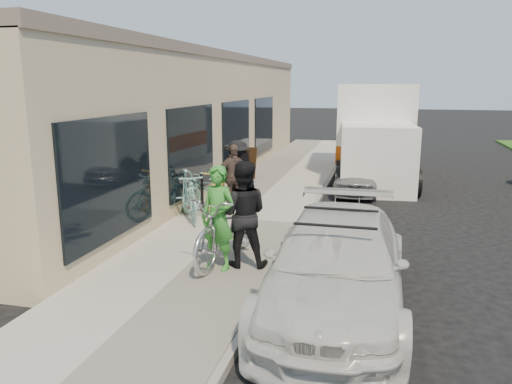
{
  "coord_description": "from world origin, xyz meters",
  "views": [
    {
      "loc": [
        1.17,
        -7.84,
        3.26
      ],
      "look_at": [
        -1.3,
        1.97,
        1.05
      ],
      "focal_mm": 35.0,
      "sensor_mm": 36.0,
      "label": 1
    }
  ],
  "objects_px": {
    "bike_rack": "(202,189)",
    "sandwich_board": "(245,164)",
    "bystander_a": "(238,174)",
    "bystander_b": "(233,177)",
    "moving_truck": "(372,136)",
    "man_standing": "(242,214)",
    "cruiser_bike_b": "(209,188)",
    "cruiser_bike_a": "(188,196)",
    "sedan_silver": "(357,175)",
    "woman_rider": "(218,218)",
    "sedan_white": "(337,264)",
    "tandem_bike": "(227,227)",
    "cruiser_bike_c": "(217,190)"
  },
  "relations": [
    {
      "from": "bike_rack",
      "to": "sandwich_board",
      "type": "relative_size",
      "value": 0.84
    },
    {
      "from": "bystander_a",
      "to": "bystander_b",
      "type": "bearing_deg",
      "value": 116.02
    },
    {
      "from": "moving_truck",
      "to": "man_standing",
      "type": "height_order",
      "value": "moving_truck"
    },
    {
      "from": "bike_rack",
      "to": "man_standing",
      "type": "xyz_separation_m",
      "value": [
        2.05,
        -3.55,
        0.4
      ]
    },
    {
      "from": "man_standing",
      "to": "bystander_b",
      "type": "bearing_deg",
      "value": -81.45
    },
    {
      "from": "bike_rack",
      "to": "cruiser_bike_b",
      "type": "height_order",
      "value": "cruiser_bike_b"
    },
    {
      "from": "sandwich_board",
      "to": "cruiser_bike_a",
      "type": "height_order",
      "value": "cruiser_bike_a"
    },
    {
      "from": "bike_rack",
      "to": "bystander_b",
      "type": "relative_size",
      "value": 0.53
    },
    {
      "from": "bike_rack",
      "to": "sedan_silver",
      "type": "relative_size",
      "value": 0.28
    },
    {
      "from": "sandwich_board",
      "to": "man_standing",
      "type": "bearing_deg",
      "value": -66.75
    },
    {
      "from": "woman_rider",
      "to": "cruiser_bike_b",
      "type": "bearing_deg",
      "value": 128.57
    },
    {
      "from": "sedan_white",
      "to": "woman_rider",
      "type": "bearing_deg",
      "value": 158.29
    },
    {
      "from": "cruiser_bike_a",
      "to": "tandem_bike",
      "type": "bearing_deg",
      "value": -86.93
    },
    {
      "from": "bike_rack",
      "to": "cruiser_bike_a",
      "type": "height_order",
      "value": "cruiser_bike_a"
    },
    {
      "from": "woman_rider",
      "to": "sedan_silver",
      "type": "bearing_deg",
      "value": 92.5
    },
    {
      "from": "woman_rider",
      "to": "tandem_bike",
      "type": "bearing_deg",
      "value": 102.11
    },
    {
      "from": "tandem_bike",
      "to": "woman_rider",
      "type": "xyz_separation_m",
      "value": [
        -0.04,
        -0.41,
        0.27
      ]
    },
    {
      "from": "sedan_white",
      "to": "cruiser_bike_b",
      "type": "xyz_separation_m",
      "value": [
        -3.64,
        4.79,
        -0.03
      ]
    },
    {
      "from": "sedan_silver",
      "to": "bystander_b",
      "type": "bearing_deg",
      "value": -130.48
    },
    {
      "from": "sedan_silver",
      "to": "woman_rider",
      "type": "distance_m",
      "value": 7.71
    },
    {
      "from": "moving_truck",
      "to": "cruiser_bike_b",
      "type": "xyz_separation_m",
      "value": [
        -3.87,
        -6.25,
        -0.77
      ]
    },
    {
      "from": "tandem_bike",
      "to": "sandwich_board",
      "type": "bearing_deg",
      "value": 111.59
    },
    {
      "from": "moving_truck",
      "to": "cruiser_bike_c",
      "type": "relative_size",
      "value": 3.71
    },
    {
      "from": "man_standing",
      "to": "bystander_b",
      "type": "height_order",
      "value": "man_standing"
    },
    {
      "from": "man_standing",
      "to": "cruiser_bike_c",
      "type": "height_order",
      "value": "man_standing"
    },
    {
      "from": "man_standing",
      "to": "cruiser_bike_c",
      "type": "xyz_separation_m",
      "value": [
        -1.61,
        3.45,
        -0.37
      ]
    },
    {
      "from": "sandwich_board",
      "to": "bystander_b",
      "type": "xyz_separation_m",
      "value": [
        0.78,
        -3.91,
        0.29
      ]
    },
    {
      "from": "bike_rack",
      "to": "tandem_bike",
      "type": "height_order",
      "value": "tandem_bike"
    },
    {
      "from": "sedan_white",
      "to": "bystander_a",
      "type": "xyz_separation_m",
      "value": [
        -2.98,
        5.15,
        0.31
      ]
    },
    {
      "from": "sedan_silver",
      "to": "tandem_bike",
      "type": "bearing_deg",
      "value": -105.61
    },
    {
      "from": "bike_rack",
      "to": "sandwich_board",
      "type": "height_order",
      "value": "sandwich_board"
    },
    {
      "from": "cruiser_bike_a",
      "to": "bystander_b",
      "type": "relative_size",
      "value": 1.15
    },
    {
      "from": "sedan_white",
      "to": "moving_truck",
      "type": "xyz_separation_m",
      "value": [
        0.23,
        11.04,
        0.74
      ]
    },
    {
      "from": "man_standing",
      "to": "tandem_bike",
      "type": "bearing_deg",
      "value": -38.11
    },
    {
      "from": "tandem_bike",
      "to": "bystander_a",
      "type": "relative_size",
      "value": 1.38
    },
    {
      "from": "sedan_silver",
      "to": "bystander_a",
      "type": "relative_size",
      "value": 1.82
    },
    {
      "from": "woman_rider",
      "to": "cruiser_bike_a",
      "type": "distance_m",
      "value": 3.3
    },
    {
      "from": "man_standing",
      "to": "cruiser_bike_c",
      "type": "relative_size",
      "value": 1.01
    },
    {
      "from": "tandem_bike",
      "to": "man_standing",
      "type": "bearing_deg",
      "value": -19.18
    },
    {
      "from": "cruiser_bike_b",
      "to": "tandem_bike",
      "type": "bearing_deg",
      "value": -45.65
    },
    {
      "from": "sandwich_board",
      "to": "bystander_b",
      "type": "bearing_deg",
      "value": -70.64
    },
    {
      "from": "woman_rider",
      "to": "cruiser_bike_b",
      "type": "distance_m",
      "value": 4.3
    },
    {
      "from": "sedan_silver",
      "to": "woman_rider",
      "type": "relative_size",
      "value": 1.73
    },
    {
      "from": "tandem_bike",
      "to": "cruiser_bike_b",
      "type": "relative_size",
      "value": 1.21
    },
    {
      "from": "sedan_white",
      "to": "bystander_a",
      "type": "bearing_deg",
      "value": 119.69
    },
    {
      "from": "cruiser_bike_b",
      "to": "cruiser_bike_c",
      "type": "xyz_separation_m",
      "value": [
        0.32,
        -0.29,
        0.04
      ]
    },
    {
      "from": "moving_truck",
      "to": "man_standing",
      "type": "bearing_deg",
      "value": -105.69
    },
    {
      "from": "sedan_silver",
      "to": "woman_rider",
      "type": "bearing_deg",
      "value": -105.07
    },
    {
      "from": "bystander_a",
      "to": "bystander_b",
      "type": "relative_size",
      "value": 1.04
    },
    {
      "from": "moving_truck",
      "to": "woman_rider",
      "type": "bearing_deg",
      "value": -107.38
    }
  ]
}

